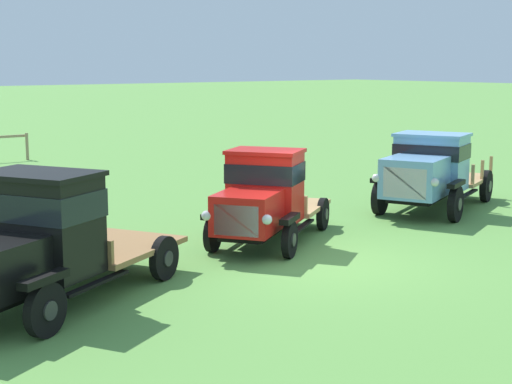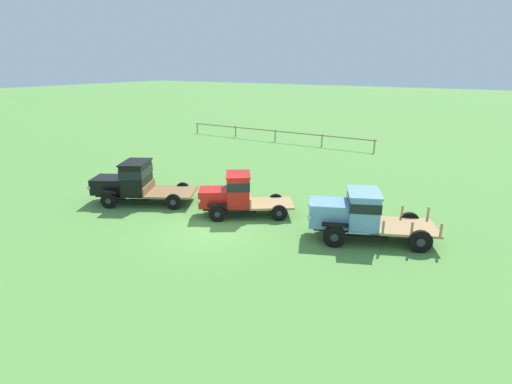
{
  "view_description": "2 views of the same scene",
  "coord_description": "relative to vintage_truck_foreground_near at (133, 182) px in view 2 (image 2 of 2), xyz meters",
  "views": [
    {
      "loc": [
        -10.26,
        -11.19,
        3.94
      ],
      "look_at": [
        0.55,
        2.85,
        1.0
      ],
      "focal_mm": 55.0,
      "sensor_mm": 36.0,
      "label": 1
    },
    {
      "loc": [
        10.33,
        -13.13,
        7.04
      ],
      "look_at": [
        0.55,
        2.85,
        1.0
      ],
      "focal_mm": 28.0,
      "sensor_mm": 36.0,
      "label": 2
    }
  ],
  "objects": [
    {
      "name": "ground_plane",
      "position": [
        5.66,
        -0.64,
        -1.14
      ],
      "size": [
        240.0,
        240.0,
        0.0
      ],
      "primitive_type": "plane",
      "color": "#5B9342"
    },
    {
      "name": "vintage_truck_foreground_near",
      "position": [
        0.0,
        0.0,
        0.0
      ],
      "size": [
        5.6,
        4.18,
        2.22
      ],
      "color": "black",
      "rests_on": "ground"
    },
    {
      "name": "vintage_truck_midrow_center",
      "position": [
        11.49,
        1.6,
        -0.01
      ],
      "size": [
        5.51,
        3.75,
        2.09
      ],
      "color": "black",
      "rests_on": "ground"
    },
    {
      "name": "paddock_fence",
      "position": [
        -1.98,
        19.17,
        -0.3
      ],
      "size": [
        18.91,
        0.53,
        1.1
      ],
      "color": "#997F60",
      "rests_on": "ground"
    },
    {
      "name": "vintage_truck_second_in_line",
      "position": [
        5.66,
        1.23,
        -0.07
      ],
      "size": [
        4.65,
        3.84,
        2.09
      ],
      "color": "black",
      "rests_on": "ground"
    }
  ]
}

